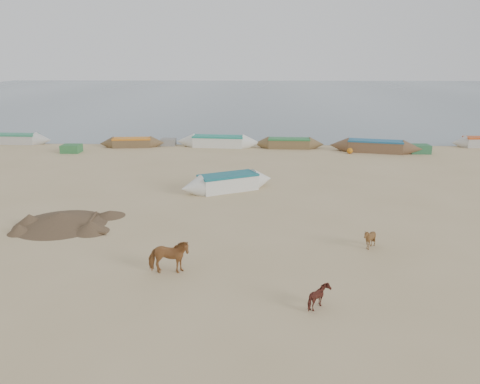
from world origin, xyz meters
The scene contains 9 objects.
ground centered at (0.00, 0.00, 0.00)m, with size 140.00×140.00×0.00m, color tan.
sea centered at (0.00, 82.00, 0.01)m, with size 160.00×160.00×0.00m, color slate.
cow_adult centered at (-2.19, -2.60, 0.60)m, with size 0.64×1.41×1.19m, color #985F31.
calf_front centered at (5.08, -0.22, 0.40)m, with size 0.65×0.73×0.81m, color brown.
calf_right centered at (2.59, -4.79, 0.36)m, with size 0.71×0.61×0.72m, color #5C271E.
near_canoe centered at (-0.78, 7.80, 0.46)m, with size 5.41×1.28×0.92m, color silver, non-canonical shape.
debris_pile centered at (-7.82, 2.10, 0.26)m, with size 3.99×3.99×0.52m, color brown.
waterline_canoes centered at (0.38, 20.74, 0.44)m, with size 58.04×5.05×0.94m.
beach_clutter centered at (4.27, 19.80, 0.30)m, with size 46.19×4.48×0.64m.
Camera 1 is at (0.68, -17.01, 7.00)m, focal length 35.00 mm.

